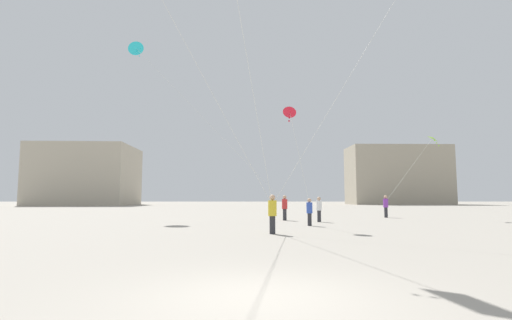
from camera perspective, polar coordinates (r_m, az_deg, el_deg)
The scene contains 11 objects.
ground_plane at distance 6.81m, azimuth 0.74°, elevation -19.70°, with size 300.00×300.00×0.00m, color #9E9689.
person_in_purple at distance 33.88m, azimuth 18.70°, elevation -6.40°, with size 0.40×0.40×1.83m.
person_in_red at distance 28.21m, azimuth 4.28°, elevation -6.92°, with size 0.40×0.40×1.82m.
person_in_yellow at distance 17.78m, azimuth 2.45°, elevation -7.76°, with size 0.39×0.39×1.79m.
person_in_white at distance 26.72m, azimuth 9.34°, elevation -7.07°, with size 0.37×0.37×1.70m.
person_in_blue at distance 23.03m, azimuth 7.94°, elevation -7.46°, with size 0.35×0.35×1.61m.
kite_cyan_diamond at distance 37.54m, azimuth -17.30°, elevation 15.47°, with size 13.82×6.28×14.31m.
kite_lime_diamond at distance 33.66m, azimuth 24.70°, elevation 2.89°, with size 3.89×2.55×5.37m.
kite_crimson_diamond at distance 22.59m, azimuth 5.05°, elevation 6.96°, with size 1.68×1.30×5.64m.
building_left_hall at distance 92.60m, azimuth -23.82°, elevation -2.13°, with size 20.44×17.77×12.93m.
building_centre_hall at distance 100.01m, azimuth 20.24°, elevation -2.16°, with size 23.62×11.17×14.06m.
Camera 1 is at (-0.12, -6.60, 1.66)m, focal length 26.95 mm.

